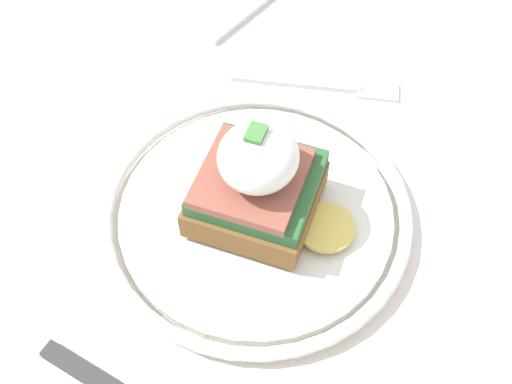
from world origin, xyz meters
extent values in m
cube|color=beige|center=(0.00, 0.00, 0.73)|extent=(0.87, 0.88, 0.03)
cylinder|color=beige|center=(-0.38, -0.38, 0.36)|extent=(0.06, 0.06, 0.72)
cylinder|color=silver|center=(-0.04, 0.01, 0.75)|extent=(0.21, 0.21, 0.01)
torus|color=white|center=(-0.04, 0.01, 0.76)|extent=(0.24, 0.24, 0.01)
cube|color=brown|center=(-0.04, 0.01, 0.77)|extent=(0.08, 0.09, 0.02)
cube|color=#2D6033|center=(-0.04, 0.02, 0.79)|extent=(0.08, 0.08, 0.01)
cube|color=brown|center=(-0.03, 0.01, 0.80)|extent=(0.07, 0.07, 0.01)
ellipsoid|color=white|center=(-0.03, 0.02, 0.82)|extent=(0.06, 0.06, 0.04)
cylinder|color=#E5C656|center=(-0.04, 0.07, 0.76)|extent=(0.04, 0.04, 0.00)
cube|color=#47843D|center=(-0.04, 0.01, 0.85)|extent=(0.02, 0.01, 0.00)
cube|color=silver|center=(-0.18, 0.00, 0.75)|extent=(0.03, 0.12, 0.00)
cube|color=silver|center=(-0.20, 0.07, 0.75)|extent=(0.03, 0.04, 0.00)
cube|color=#2D2D2D|center=(0.12, -0.04, 0.75)|extent=(0.03, 0.09, 0.01)
camera|label=1|loc=(0.22, 0.10, 1.16)|focal=45.00mm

